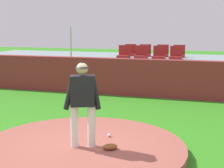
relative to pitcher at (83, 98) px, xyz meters
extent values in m
plane|color=#30851B|center=(-0.06, 0.08, -1.19)|extent=(60.00, 60.00, 0.00)
cylinder|color=#995044|center=(-0.06, 0.08, -1.09)|extent=(4.21, 4.21, 0.20)
cylinder|color=white|center=(-0.16, -0.06, -0.57)|extent=(0.16, 0.16, 0.83)
cylinder|color=white|center=(0.16, 0.06, -0.57)|extent=(0.16, 0.16, 0.83)
cube|color=black|center=(0.00, 0.00, 0.14)|extent=(0.53, 0.39, 0.60)
cylinder|color=black|center=(-0.23, -0.08, 0.11)|extent=(0.28, 0.19, 0.68)
cylinder|color=black|center=(0.23, 0.08, 0.11)|extent=(0.24, 0.18, 0.68)
sphere|color=tan|center=(0.00, 0.00, 0.57)|extent=(0.23, 0.23, 0.23)
cone|color=black|center=(0.00, 0.00, 0.65)|extent=(0.34, 0.34, 0.13)
sphere|color=white|center=(0.32, 0.71, -0.95)|extent=(0.07, 0.07, 0.07)
ellipsoid|color=brown|center=(0.56, -0.01, -0.93)|extent=(0.36, 0.33, 0.11)
cube|color=maroon|center=(-0.06, 6.10, -0.50)|extent=(16.95, 0.40, 1.37)
cylinder|color=silver|center=(-2.91, 6.10, 0.77)|extent=(0.06, 0.06, 1.16)
cube|color=gray|center=(-0.06, 8.36, -0.54)|extent=(15.49, 3.02, 1.29)
cube|color=maroon|center=(-1.13, 7.32, 0.15)|extent=(0.48, 0.44, 0.10)
cube|color=maroon|center=(-1.13, 7.50, 0.40)|extent=(0.48, 0.08, 0.40)
cube|color=maroon|center=(-0.40, 7.30, 0.15)|extent=(0.48, 0.44, 0.10)
cube|color=maroon|center=(-0.40, 7.48, 0.40)|extent=(0.48, 0.08, 0.40)
cube|color=maroon|center=(0.30, 7.33, 0.15)|extent=(0.48, 0.44, 0.10)
cube|color=maroon|center=(0.30, 7.51, 0.40)|extent=(0.48, 0.08, 0.40)
cube|color=maroon|center=(0.98, 7.31, 0.15)|extent=(0.48, 0.44, 0.10)
cube|color=maroon|center=(0.98, 7.49, 0.40)|extent=(0.48, 0.08, 0.40)
cube|color=maroon|center=(-1.09, 8.20, 0.15)|extent=(0.48, 0.44, 0.10)
cube|color=maroon|center=(-1.09, 8.38, 0.40)|extent=(0.48, 0.08, 0.40)
cube|color=maroon|center=(-0.43, 8.17, 0.15)|extent=(0.48, 0.44, 0.10)
cube|color=maroon|center=(-0.43, 8.35, 0.40)|extent=(0.48, 0.08, 0.40)
cube|color=maroon|center=(0.32, 8.20, 0.15)|extent=(0.48, 0.44, 0.10)
cube|color=maroon|center=(0.32, 8.38, 0.40)|extent=(0.48, 0.08, 0.40)
cube|color=maroon|center=(1.00, 8.18, 0.15)|extent=(0.48, 0.44, 0.10)
cube|color=maroon|center=(1.00, 8.36, 0.40)|extent=(0.48, 0.08, 0.40)
camera|label=1|loc=(2.42, -6.00, 1.39)|focal=54.32mm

